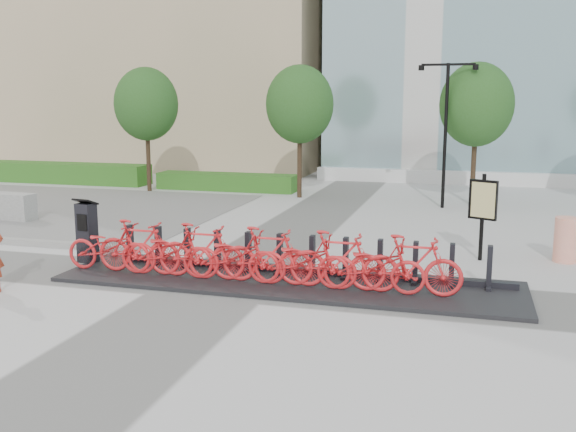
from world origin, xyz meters
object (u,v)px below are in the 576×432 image
(map_sign, at_px, (483,204))
(kiosk, at_px, (87,231))
(construction_barrel, at_px, (566,240))
(jersey_barrier, at_px, (4,206))
(bike_0, at_px, (109,247))

(map_sign, bearing_deg, kiosk, -136.55)
(map_sign, bearing_deg, construction_barrel, 36.14)
(construction_barrel, distance_m, jersey_barrier, 16.57)
(map_sign, bearing_deg, bike_0, -131.10)
(construction_barrel, relative_size, jersey_barrier, 0.49)
(jersey_barrier, relative_size, map_sign, 1.06)
(map_sign, bearing_deg, jersey_barrier, -161.10)
(kiosk, relative_size, map_sign, 0.72)
(bike_0, height_order, jersey_barrier, bike_0)
(kiosk, xyz_separation_m, jersey_barrier, (-5.93, 4.44, -0.37))
(construction_barrel, distance_m, map_sign, 2.13)
(jersey_barrier, bearing_deg, kiosk, -32.33)
(jersey_barrier, distance_m, map_sign, 14.72)
(jersey_barrier, bearing_deg, construction_barrel, 0.67)
(bike_0, xyz_separation_m, kiosk, (-0.89, 0.55, 0.19))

